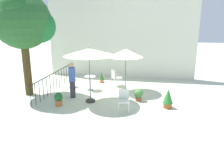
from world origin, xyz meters
TOP-DOWN VIEW (x-y plane):
  - ground_plane at (0.00, 0.00)m, footprint 60.00×60.00m
  - villa_facade at (0.00, 3.72)m, footprint 9.50×0.30m
  - terrace_railing at (-3.01, 0.00)m, footprint 0.03×4.74m
  - shade_tree at (-4.02, -0.54)m, footprint 2.79×2.66m
  - patio_umbrella_0 at (0.67, 0.77)m, footprint 1.80×1.80m
  - patio_umbrella_1 at (-0.76, -1.01)m, footprint 2.26×2.26m
  - cafe_table_0 at (-1.22, 0.64)m, footprint 0.61×0.61m
  - patio_chair_0 at (0.03, 1.56)m, footprint 0.68×0.68m
  - patio_chair_1 at (0.87, -1.71)m, footprint 0.50×0.52m
  - potted_plant_0 at (-0.90, 2.13)m, footprint 0.26×0.26m
  - potted_plant_1 at (-2.00, -1.71)m, footprint 0.37×0.37m
  - potted_plant_2 at (1.42, -0.54)m, footprint 0.43×0.43m
  - potted_plant_3 at (-2.38, 0.99)m, footprint 0.35×0.35m
  - potted_plant_4 at (2.69, -1.16)m, footprint 0.43×0.43m
  - standing_person at (-1.74, -0.62)m, footprint 0.44×0.44m

SIDE VIEW (x-z plane):
  - ground_plane at x=0.00m, z-range 0.00..0.00m
  - potted_plant_3 at x=-2.38m, z-range 0.04..0.58m
  - potted_plant_1 at x=-2.00m, z-range 0.02..0.62m
  - potted_plant_0 at x=-0.90m, z-range -0.01..0.65m
  - potted_plant_2 at x=1.42m, z-range 0.03..0.61m
  - potted_plant_4 at x=2.69m, z-range 0.03..0.87m
  - patio_chair_1 at x=0.87m, z-range 0.07..0.94m
  - cafe_table_0 at x=-1.22m, z-range 0.14..0.90m
  - patio_chair_0 at x=0.03m, z-range 0.08..1.01m
  - terrace_railing at x=-3.01m, z-range 0.17..1.19m
  - standing_person at x=-1.74m, z-range 0.03..1.75m
  - patio_umbrella_0 at x=0.67m, z-range 0.86..3.17m
  - patio_umbrella_1 at x=-0.76m, z-range 1.02..3.53m
  - villa_facade at x=0.00m, z-range 0.00..5.22m
  - shade_tree at x=-4.02m, z-range 1.15..6.12m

